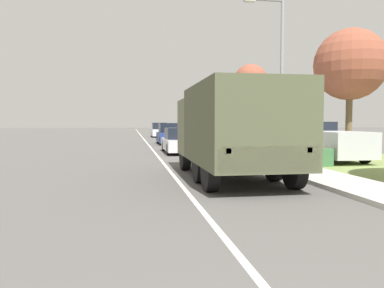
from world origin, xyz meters
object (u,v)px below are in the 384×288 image
(military_truck, at_px, (232,127))
(pickup_truck, at_px, (323,141))
(car_second_ahead, at_px, (170,135))
(lamp_post, at_px, (277,64))
(car_third_ahead, at_px, (159,131))
(car_nearest_ahead, at_px, (180,141))

(military_truck, xyz_separation_m, pickup_truck, (5.85, 5.15, -0.72))
(pickup_truck, bearing_deg, car_second_ahead, 112.45)
(military_truck, relative_size, lamp_post, 0.98)
(military_truck, relative_size, pickup_truck, 1.22)
(car_third_ahead, height_order, pickup_truck, pickup_truck)
(car_third_ahead, bearing_deg, pickup_truck, -79.20)
(lamp_post, bearing_deg, car_second_ahead, 99.97)
(pickup_truck, relative_size, lamp_post, 0.80)
(military_truck, xyz_separation_m, car_nearest_ahead, (-0.25, 10.32, -0.95))
(car_nearest_ahead, distance_m, lamp_post, 8.31)
(car_second_ahead, bearing_deg, lamp_post, -80.03)
(pickup_truck, bearing_deg, military_truck, -138.66)
(car_third_ahead, relative_size, lamp_post, 0.63)
(car_third_ahead, distance_m, pickup_truck, 29.49)
(car_third_ahead, bearing_deg, lamp_post, -85.36)
(military_truck, xyz_separation_m, car_second_ahead, (0.04, 19.22, -0.84))
(car_third_ahead, bearing_deg, car_second_ahead, -91.10)
(car_second_ahead, relative_size, car_third_ahead, 1.11)
(military_truck, bearing_deg, car_second_ahead, 89.88)
(car_nearest_ahead, height_order, pickup_truck, pickup_truck)
(car_second_ahead, xyz_separation_m, lamp_post, (2.78, -15.79, 3.37))
(lamp_post, bearing_deg, car_third_ahead, 94.64)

